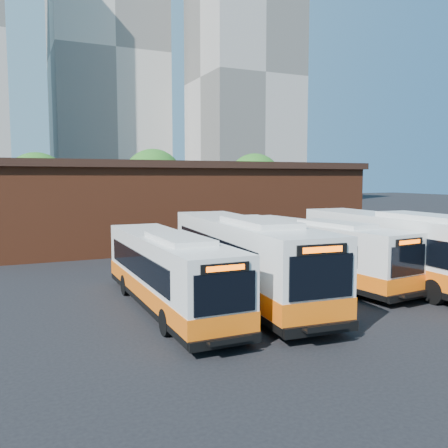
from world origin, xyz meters
name	(u,v)px	position (x,y,z in m)	size (l,w,h in m)	color
ground	(323,297)	(0.00, 0.00, 0.00)	(220.00, 220.00, 0.00)	black
bus_west	(168,274)	(-6.75, 1.04, 1.41)	(2.44, 11.43, 3.11)	silver
bus_midwest	(244,261)	(-3.13, 1.51, 1.62)	(3.61, 13.25, 3.57)	silver
bus_mideast	(316,253)	(1.65, 2.89, 1.43)	(3.59, 11.69, 3.14)	silver
bus_east	(398,251)	(4.90, 0.65, 1.63)	(3.27, 13.25, 3.58)	silver
depot_building	(177,202)	(0.00, 20.00, 3.26)	(28.60, 12.60, 6.40)	maroon
tree_west	(37,184)	(-10.00, 32.00, 4.64)	(6.00, 6.00, 7.65)	#382314
tree_mid	(153,179)	(2.00, 34.00, 5.08)	(6.56, 6.56, 8.36)	#382314
tree_east	(255,181)	(13.00, 31.00, 4.83)	(6.24, 6.24, 7.96)	#382314
tower_center	(106,57)	(7.00, 86.00, 30.34)	(22.00, 20.00, 61.20)	beige
tower_right	(243,79)	(30.00, 68.00, 24.34)	(18.00, 18.00, 49.20)	#AFA9A1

